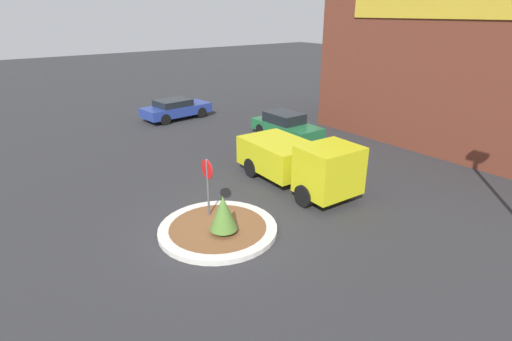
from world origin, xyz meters
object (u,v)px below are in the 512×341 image
Objects in this scene: stop_sign at (207,179)px; parked_sedan_green at (286,126)px; parked_sedan_blue at (176,109)px; utility_truck at (298,161)px.

stop_sign is 0.51× the size of parked_sedan_green.
parked_sedan_green reaches higher than parked_sedan_blue.
parked_sedan_green is 0.93× the size of parked_sedan_blue.
stop_sign reaches higher than utility_truck.
parked_sedan_green is (-5.50, 8.27, -0.79)m from stop_sign.
parked_sedan_blue is (-7.60, -2.90, -0.03)m from parked_sedan_green.
parked_sedan_green is at bearing 145.69° from utility_truck.
stop_sign reaches higher than parked_sedan_blue.
parked_sedan_blue is (-13.10, 5.37, -0.83)m from stop_sign.
utility_truck is 12.89m from parked_sedan_blue.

